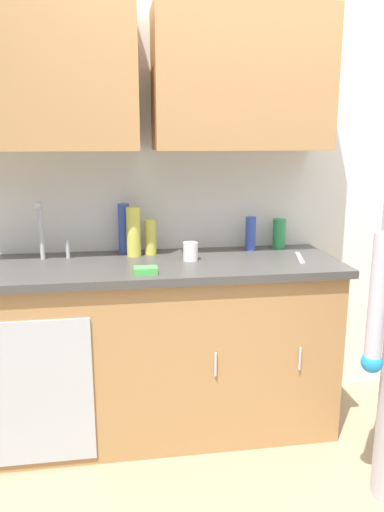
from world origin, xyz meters
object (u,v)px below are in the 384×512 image
(bottle_soap, at_px, (250,234))
(bottle_dish_liquid, at_px, (279,234))
(bottle_water_short, at_px, (124,229))
(cup_by_sink, at_px, (191,251))
(sponge, at_px, (146,270))
(sink, at_px, (47,268))
(bottle_water_tall, at_px, (134,232))
(bottle_cleaner_spray, at_px, (150,237))
(knife_on_counter, at_px, (300,258))

(bottle_soap, bearing_deg, bottle_dish_liquid, 9.09)
(bottle_water_short, distance_m, cup_by_sink, 0.41)
(bottle_dish_liquid, xyz_separation_m, sponge, (-0.80, -0.44, -0.07))
(bottle_water_short, relative_size, cup_by_sink, 2.86)
(sponge, bearing_deg, bottle_water_short, 101.34)
(sink, distance_m, bottle_water_tall, 0.48)
(bottle_dish_liquid, bearing_deg, bottle_water_tall, -174.67)
(bottle_water_tall, bearing_deg, sink, -162.41)
(bottle_dish_liquid, height_order, sponge, bottle_dish_liquid)
(bottle_cleaner_spray, distance_m, sponge, 0.40)
(bottle_water_tall, height_order, bottle_soap, bottle_water_tall)
(bottle_water_tall, height_order, bottle_water_short, bottle_water_short)
(bottle_water_short, bearing_deg, bottle_dish_liquid, 0.07)
(sponge, bearing_deg, sink, 155.00)
(bottle_water_tall, relative_size, cup_by_sink, 2.77)
(bottle_cleaner_spray, distance_m, knife_on_counter, 0.81)
(cup_by_sink, bearing_deg, bottle_cleaner_spray, 138.26)
(bottle_soap, bearing_deg, knife_on_counter, -47.77)
(sink, relative_size, bottle_cleaner_spray, 2.61)
(bottle_soap, bearing_deg, bottle_water_short, 177.78)
(bottle_dish_liquid, bearing_deg, cup_by_sink, -158.11)
(bottle_dish_liquid, xyz_separation_m, bottle_soap, (-0.18, -0.03, 0.01))
(bottle_water_tall, bearing_deg, cup_by_sink, -26.55)
(sink, height_order, knife_on_counter, sink)
(cup_by_sink, bearing_deg, bottle_soap, 27.35)
(sink, relative_size, cup_by_sink, 5.21)
(bottle_water_short, xyz_separation_m, knife_on_counter, (0.92, -0.26, -0.13))
(bottle_water_tall, relative_size, bottle_cleaner_spray, 1.39)
(bottle_soap, relative_size, sponge, 1.74)
(bottle_cleaner_spray, relative_size, sponge, 1.74)
(sink, distance_m, bottle_water_short, 0.47)
(bottle_cleaner_spray, bearing_deg, bottle_water_short, 161.66)
(bottle_dish_liquid, distance_m, knife_on_counter, 0.27)
(bottle_dish_liquid, height_order, bottle_water_short, bottle_water_short)
(cup_by_sink, xyz_separation_m, sponge, (-0.25, -0.22, -0.03))
(bottle_water_short, bearing_deg, sink, -151.03)
(bottle_soap, bearing_deg, cup_by_sink, -152.65)
(bottle_soap, relative_size, cup_by_sink, 1.99)
(bottle_water_short, xyz_separation_m, bottle_soap, (0.71, -0.03, -0.04))
(bottle_dish_liquid, distance_m, bottle_soap, 0.18)
(bottle_water_short, xyz_separation_m, bottle_cleaner_spray, (0.14, -0.05, -0.04))
(sink, bearing_deg, bottle_dish_liquid, 9.66)
(bottle_water_short, bearing_deg, bottle_water_tall, -57.88)
(bottle_water_short, distance_m, bottle_cleaner_spray, 0.15)
(bottle_soap, xyz_separation_m, cup_by_sink, (-0.37, -0.19, -0.05))
(bottle_water_tall, distance_m, sponge, 0.38)
(bottle_cleaner_spray, bearing_deg, bottle_water_tall, -161.62)
(bottle_dish_liquid, bearing_deg, bottle_cleaner_spray, -176.35)
(sink, bearing_deg, knife_on_counter, -1.83)
(bottle_cleaner_spray, bearing_deg, knife_on_counter, -15.23)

